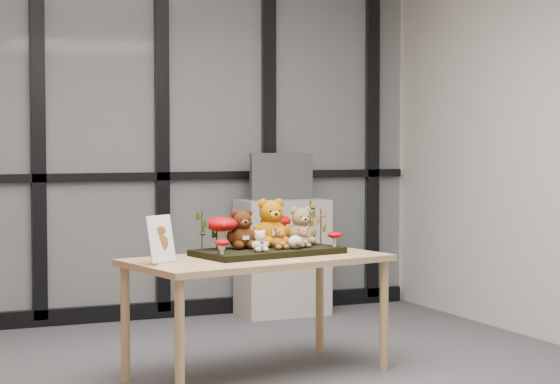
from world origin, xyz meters
name	(u,v)px	position (x,y,z in m)	size (l,w,h in m)	color
room_shell	(218,66)	(0.00, 0.00, 1.68)	(5.00, 5.00, 5.00)	beige
glass_partition	(101,126)	(0.00, 2.47, 1.42)	(4.90, 0.06, 2.78)	#2D383F
display_table	(257,269)	(0.40, 0.49, 0.60)	(1.54, 0.98, 0.67)	tan
diorama_tray	(268,252)	(0.50, 0.56, 0.69)	(0.82, 0.41, 0.04)	black
bear_pooh_yellow	(271,220)	(0.56, 0.68, 0.86)	(0.23, 0.21, 0.30)	#B86C06
bear_brown_medium	(242,227)	(0.36, 0.61, 0.83)	(0.19, 0.17, 0.25)	#441D0A
bear_tan_back	(301,224)	(0.76, 0.68, 0.83)	(0.19, 0.17, 0.24)	olive
bear_small_yellow	(280,237)	(0.55, 0.50, 0.77)	(0.11, 0.10, 0.14)	#B2621A
bear_white_bow	(260,240)	(0.39, 0.43, 0.77)	(0.10, 0.09, 0.13)	white
bear_beige_small	(303,236)	(0.70, 0.53, 0.77)	(0.10, 0.09, 0.13)	#966E4C
plush_cream_hedgehog	(295,242)	(0.63, 0.48, 0.75)	(0.06, 0.06, 0.08)	#F1E6CF
mushroom_back_left	(221,231)	(0.24, 0.61, 0.81)	(0.18, 0.18, 0.20)	#990408
mushroom_back_right	(276,228)	(0.61, 0.73, 0.80)	(0.18, 0.18, 0.20)	#990408
mushroom_front_left	(222,246)	(0.16, 0.39, 0.75)	(0.08, 0.08, 0.09)	#990408
mushroom_front_right	(335,238)	(0.89, 0.50, 0.75)	(0.09, 0.09, 0.10)	#990408
sprig_green_far_left	(202,231)	(0.11, 0.59, 0.82)	(0.05, 0.05, 0.22)	#16350C
sprig_green_mid_left	(217,233)	(0.23, 0.66, 0.79)	(0.05, 0.05, 0.18)	#16350C
sprig_dry_far_right	(310,222)	(0.84, 0.72, 0.83)	(0.05, 0.05, 0.26)	brown
sprig_dry_mid_right	(321,227)	(0.85, 0.61, 0.81)	(0.05, 0.05, 0.21)	brown
sprig_green_centre	(247,232)	(0.43, 0.71, 0.79)	(0.05, 0.05, 0.17)	#16350C
sign_holder	(161,242)	(-0.18, 0.39, 0.78)	(0.18, 0.14, 0.26)	silver
label_card	(293,261)	(0.50, 0.22, 0.67)	(0.08, 0.03, 0.00)	white
cabinet	(282,257)	(1.31, 2.24, 0.43)	(0.65, 0.38, 0.87)	#AEA79C
monitor	(281,176)	(1.31, 2.26, 1.04)	(0.49, 0.05, 0.35)	#484A4F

